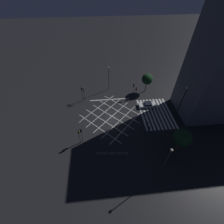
% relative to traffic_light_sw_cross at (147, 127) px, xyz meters
% --- Properties ---
extents(ground_plane, '(200.00, 200.00, 0.00)m').
position_rel_traffic_light_sw_cross_xyz_m(ground_plane, '(6.66, 6.55, -3.23)').
color(ground_plane, black).
extents(road_markings, '(16.34, 23.26, 0.01)m').
position_rel_traffic_light_sw_cross_xyz_m(road_markings, '(6.96, -1.22, -3.22)').
color(road_markings, silver).
rests_on(road_markings, ground_plane).
extents(traffic_light_sw_cross, '(0.36, 0.39, 4.54)m').
position_rel_traffic_light_sw_cross_xyz_m(traffic_light_sw_cross, '(0.00, 0.00, 0.00)').
color(traffic_light_sw_cross, '#2D2D30').
rests_on(traffic_light_sw_cross, ground_plane).
extents(traffic_light_se_main, '(0.39, 0.36, 3.25)m').
position_rel_traffic_light_sw_cross_xyz_m(traffic_light_se_main, '(13.64, -0.82, -0.90)').
color(traffic_light_se_main, '#2D2D30').
rests_on(traffic_light_se_main, ground_plane).
extents(traffic_light_sw_main, '(0.39, 0.36, 3.59)m').
position_rel_traffic_light_sw_cross_xyz_m(traffic_light_sw_main, '(-0.43, -0.38, -0.65)').
color(traffic_light_sw_main, '#2D2D30').
rests_on(traffic_light_sw_main, ground_plane).
extents(traffic_light_ne_cross, '(0.36, 0.39, 4.25)m').
position_rel_traffic_light_sw_cross_xyz_m(traffic_light_ne_cross, '(13.84, 13.93, -0.19)').
color(traffic_light_ne_cross, '#2D2D30').
rests_on(traffic_light_ne_cross, ground_plane).
extents(traffic_light_se_cross, '(0.36, 0.39, 4.44)m').
position_rel_traffic_light_sw_cross_xyz_m(traffic_light_se_cross, '(13.68, -0.03, -0.06)').
color(traffic_light_se_cross, '#2D2D30').
rests_on(traffic_light_se_cross, ground_plane).
extents(traffic_light_nw_cross, '(0.36, 0.39, 4.18)m').
position_rel_traffic_light_sw_cross_xyz_m(traffic_light_nw_cross, '(-0.38, 13.84, -0.24)').
color(traffic_light_nw_cross, '#2D2D30').
rests_on(traffic_light_nw_cross, ground_plane).
extents(traffic_light_nw_main, '(0.39, 0.36, 4.05)m').
position_rel_traffic_light_sw_cross_xyz_m(traffic_light_nw_main, '(0.03, 13.46, -0.33)').
color(traffic_light_nw_main, '#2D2D30').
rests_on(traffic_light_nw_main, ground_plane).
extents(traffic_light_ne_main, '(0.39, 0.36, 4.19)m').
position_rel_traffic_light_sw_cross_xyz_m(traffic_light_ne_main, '(13.39, 13.45, -0.24)').
color(traffic_light_ne_main, '#2D2D30').
rests_on(traffic_light_ne_main, ground_plane).
extents(street_lamp_east, '(0.59, 0.59, 7.80)m').
position_rel_traffic_light_sw_cross_xyz_m(street_lamp_east, '(6.58, -10.22, 2.71)').
color(street_lamp_east, '#2D2D30').
rests_on(street_lamp_east, ground_plane).
extents(street_lamp_west, '(0.40, 0.40, 7.33)m').
position_rel_traffic_light_sw_cross_xyz_m(street_lamp_west, '(18.05, 6.41, 1.46)').
color(street_lamp_west, '#2D2D30').
rests_on(street_lamp_west, ground_plane).
extents(street_lamp_far, '(0.41, 0.41, 9.01)m').
position_rel_traffic_light_sw_cross_xyz_m(street_lamp_far, '(-8.89, -0.22, 2.42)').
color(street_lamp_far, '#2D2D30').
rests_on(street_lamp_far, ground_plane).
extents(street_tree_near, '(3.09, 3.09, 5.68)m').
position_rel_traffic_light_sw_cross_xyz_m(street_tree_near, '(16.09, -4.30, 0.89)').
color(street_tree_near, '#473323').
rests_on(street_tree_near, ground_plane).
extents(street_tree_far, '(3.31, 3.31, 6.23)m').
position_rel_traffic_light_sw_cross_xyz_m(street_tree_far, '(-4.26, -5.29, 1.33)').
color(street_tree_far, '#473323').
rests_on(street_tree_far, ground_plane).
extents(waiting_car, '(1.78, 4.51, 1.24)m').
position_rel_traffic_light_sw_cross_xyz_m(waiting_car, '(9.38, -3.13, -2.64)').
color(waiting_car, silver).
rests_on(waiting_car, ground_plane).
extents(pedestrian_railing, '(0.63, 6.05, 1.05)m').
position_rel_traffic_light_sw_cross_xyz_m(pedestrian_railing, '(-4.02, 7.59, -2.56)').
color(pedestrian_railing, '#B7B7BC').
rests_on(pedestrian_railing, ground_plane).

